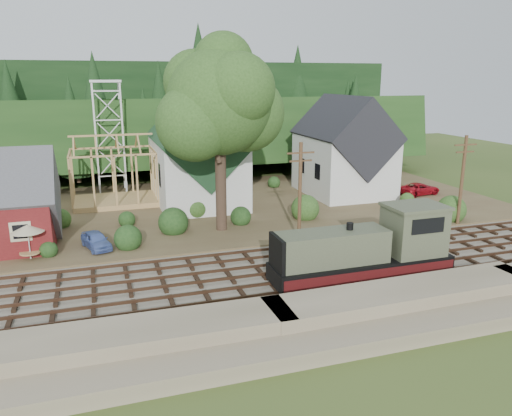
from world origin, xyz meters
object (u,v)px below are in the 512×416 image
object	(u,v)px
locomotive	(369,251)
car_blue	(96,240)
car_red	(420,189)
patio_set	(27,230)

from	to	relation	value
locomotive	car_blue	size ratio (longest dim) A/B	3.15
locomotive	car_red	size ratio (longest dim) A/B	2.51
patio_set	car_red	bearing A→B (deg)	12.45
patio_set	locomotive	bearing A→B (deg)	-26.45
car_blue	patio_set	world-z (taller)	patio_set
car_red	patio_set	xyz separation A→B (m)	(-38.22, -8.44, 1.46)
locomotive	patio_set	size ratio (longest dim) A/B	4.70
car_red	patio_set	size ratio (longest dim) A/B	1.87
car_blue	patio_set	size ratio (longest dim) A/B	1.49
car_red	patio_set	world-z (taller)	patio_set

